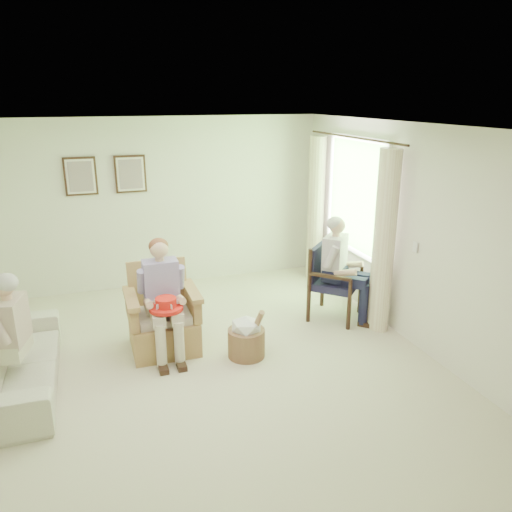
{
  "coord_description": "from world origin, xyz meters",
  "views": [
    {
      "loc": [
        -1.08,
        -4.87,
        2.88
      ],
      "look_at": [
        0.76,
        0.52,
        1.05
      ],
      "focal_mm": 35.0,
      "sensor_mm": 36.0,
      "label": 1
    }
  ],
  "objects_px": {
    "person_sofa": "(7,331)",
    "hatbox": "(247,337)",
    "person_dark": "(340,262)",
    "person_wicker": "(163,291)",
    "wood_armchair": "(333,278)",
    "sofa": "(15,361)",
    "red_hat": "(166,305)",
    "wicker_armchair": "(163,323)"
  },
  "relations": [
    {
      "from": "person_sofa",
      "to": "sofa",
      "type": "bearing_deg",
      "value": -167.33
    },
    {
      "from": "wood_armchair",
      "to": "sofa",
      "type": "bearing_deg",
      "value": 142.56
    },
    {
      "from": "wood_armchair",
      "to": "person_sofa",
      "type": "relative_size",
      "value": 0.79
    },
    {
      "from": "sofa",
      "to": "person_sofa",
      "type": "height_order",
      "value": "person_sofa"
    },
    {
      "from": "person_sofa",
      "to": "wood_armchair",
      "type": "bearing_deg",
      "value": 113.33
    },
    {
      "from": "wicker_armchair",
      "to": "sofa",
      "type": "bearing_deg",
      "value": -166.72
    },
    {
      "from": "red_hat",
      "to": "hatbox",
      "type": "distance_m",
      "value": 0.99
    },
    {
      "from": "person_sofa",
      "to": "hatbox",
      "type": "height_order",
      "value": "person_sofa"
    },
    {
      "from": "sofa",
      "to": "person_wicker",
      "type": "relative_size",
      "value": 1.51
    },
    {
      "from": "sofa",
      "to": "person_wicker",
      "type": "bearing_deg",
      "value": -81.22
    },
    {
      "from": "wood_armchair",
      "to": "person_sofa",
      "type": "distance_m",
      "value": 3.97
    },
    {
      "from": "person_dark",
      "to": "red_hat",
      "type": "bearing_deg",
      "value": 143.4
    },
    {
      "from": "wood_armchair",
      "to": "person_wicker",
      "type": "distance_m",
      "value": 2.37
    },
    {
      "from": "wicker_armchair",
      "to": "wood_armchair",
      "type": "bearing_deg",
      "value": 4.79
    },
    {
      "from": "wood_armchair",
      "to": "sofa",
      "type": "height_order",
      "value": "wood_armchair"
    },
    {
      "from": "person_dark",
      "to": "hatbox",
      "type": "xyz_separation_m",
      "value": [
        -1.46,
        -0.57,
        -0.56
      ]
    },
    {
      "from": "wood_armchair",
      "to": "sofa",
      "type": "relative_size",
      "value": 0.49
    },
    {
      "from": "wicker_armchair",
      "to": "red_hat",
      "type": "distance_m",
      "value": 0.5
    },
    {
      "from": "wicker_armchair",
      "to": "hatbox",
      "type": "bearing_deg",
      "value": -31.26
    },
    {
      "from": "person_dark",
      "to": "hatbox",
      "type": "height_order",
      "value": "person_dark"
    },
    {
      "from": "sofa",
      "to": "person_dark",
      "type": "bearing_deg",
      "value": -83.89
    },
    {
      "from": "person_dark",
      "to": "red_hat",
      "type": "relative_size",
      "value": 3.67
    },
    {
      "from": "wicker_armchair",
      "to": "hatbox",
      "type": "relative_size",
      "value": 1.61
    },
    {
      "from": "person_dark",
      "to": "sofa",
      "type": "bearing_deg",
      "value": 140.2
    },
    {
      "from": "person_wicker",
      "to": "wicker_armchair",
      "type": "bearing_deg",
      "value": 89.77
    },
    {
      "from": "sofa",
      "to": "red_hat",
      "type": "distance_m",
      "value": 1.62
    },
    {
      "from": "wood_armchair",
      "to": "person_wicker",
      "type": "relative_size",
      "value": 0.74
    },
    {
      "from": "hatbox",
      "to": "person_dark",
      "type": "bearing_deg",
      "value": 21.14
    },
    {
      "from": "sofa",
      "to": "hatbox",
      "type": "bearing_deg",
      "value": -93.47
    },
    {
      "from": "sofa",
      "to": "red_hat",
      "type": "height_order",
      "value": "red_hat"
    },
    {
      "from": "wicker_armchair",
      "to": "person_dark",
      "type": "bearing_deg",
      "value": 0.79
    },
    {
      "from": "person_dark",
      "to": "person_sofa",
      "type": "relative_size",
      "value": 1.1
    },
    {
      "from": "person_wicker",
      "to": "red_hat",
      "type": "height_order",
      "value": "person_wicker"
    },
    {
      "from": "person_wicker",
      "to": "red_hat",
      "type": "xyz_separation_m",
      "value": [
        0.0,
        -0.21,
        -0.1
      ]
    },
    {
      "from": "wicker_armchair",
      "to": "red_hat",
      "type": "relative_size",
      "value": 2.7
    },
    {
      "from": "person_wicker",
      "to": "wood_armchair",
      "type": "bearing_deg",
      "value": 8.04
    },
    {
      "from": "wood_armchair",
      "to": "wicker_armchair",
      "type": "bearing_deg",
      "value": 139.1
    },
    {
      "from": "red_hat",
      "to": "person_dark",
      "type": "bearing_deg",
      "value": 9.32
    },
    {
      "from": "wicker_armchair",
      "to": "red_hat",
      "type": "xyz_separation_m",
      "value": [
        0.0,
        -0.34,
        0.36
      ]
    },
    {
      "from": "person_sofa",
      "to": "hatbox",
      "type": "xyz_separation_m",
      "value": [
        2.44,
        0.01,
        -0.47
      ]
    },
    {
      "from": "sofa",
      "to": "person_dark",
      "type": "xyz_separation_m",
      "value": [
        3.9,
        0.42,
        0.51
      ]
    },
    {
      "from": "person_wicker",
      "to": "sofa",
      "type": "bearing_deg",
      "value": -171.45
    }
  ]
}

